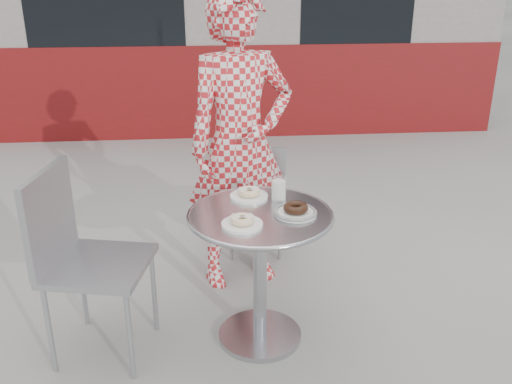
{
  "coord_description": "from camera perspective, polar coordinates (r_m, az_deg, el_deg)",
  "views": [
    {
      "loc": [
        -0.19,
        -2.51,
        1.85
      ],
      "look_at": [
        0.03,
        0.06,
        0.79
      ],
      "focal_mm": 40.0,
      "sensor_mm": 36.0,
      "label": 1
    }
  ],
  "objects": [
    {
      "name": "bistro_table",
      "position": [
        2.81,
        0.42,
        -5.39
      ],
      "size": [
        0.71,
        0.71,
        0.72
      ],
      "rotation": [
        0.0,
        0.0,
        -0.22
      ],
      "color": "silver",
      "rests_on": "ground"
    },
    {
      "name": "seated_person",
      "position": [
        3.27,
        -1.58,
        4.81
      ],
      "size": [
        0.73,
        0.58,
        1.73
      ],
      "primitive_type": "imported",
      "rotation": [
        0.0,
        0.0,
        0.31
      ],
      "color": "red",
      "rests_on": "ground"
    },
    {
      "name": "plate_near",
      "position": [
        2.6,
        -1.4,
        -2.99
      ],
      "size": [
        0.19,
        0.19,
        0.05
      ],
      "rotation": [
        0.0,
        0.0,
        -0.0
      ],
      "color": "white",
      "rests_on": "bistro_table"
    },
    {
      "name": "chair_far",
      "position": [
        3.82,
        -0.1,
        -2.51
      ],
      "size": [
        0.39,
        0.4,
        0.78
      ],
      "rotation": [
        0.0,
        0.0,
        3.08
      ],
      "color": "#A4A6AB",
      "rests_on": "ground"
    },
    {
      "name": "milk_cup",
      "position": [
        2.86,
        2.29,
        0.29
      ],
      "size": [
        0.08,
        0.08,
        0.12
      ],
      "rotation": [
        0.0,
        0.0,
        0.12
      ],
      "color": "white",
      "rests_on": "bistro_table"
    },
    {
      "name": "plate_checker",
      "position": [
        2.72,
        3.98,
        -1.9
      ],
      "size": [
        0.21,
        0.21,
        0.05
      ],
      "rotation": [
        0.0,
        0.0,
        -0.09
      ],
      "color": "white",
      "rests_on": "bistro_table"
    },
    {
      "name": "plate_far",
      "position": [
        2.9,
        -0.71,
        -0.19
      ],
      "size": [
        0.19,
        0.19,
        0.05
      ],
      "rotation": [
        0.0,
        0.0,
        0.09
      ],
      "color": "white",
      "rests_on": "bistro_table"
    },
    {
      "name": "chair_left",
      "position": [
        2.95,
        -15.29,
        -10.31
      ],
      "size": [
        0.54,
        0.54,
        0.96
      ],
      "rotation": [
        0.0,
        0.0,
        1.36
      ],
      "color": "#A4A6AB",
      "rests_on": "ground"
    },
    {
      "name": "ground",
      "position": [
        3.12,
        -0.45,
        -13.91
      ],
      "size": [
        60.0,
        60.0,
        0.0
      ],
      "primitive_type": "plane",
      "color": "#9C9A95",
      "rests_on": "ground"
    }
  ]
}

